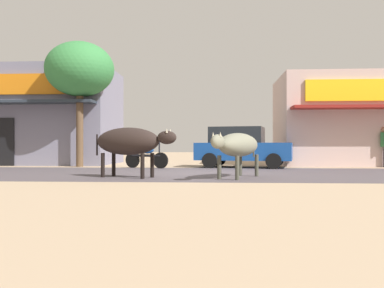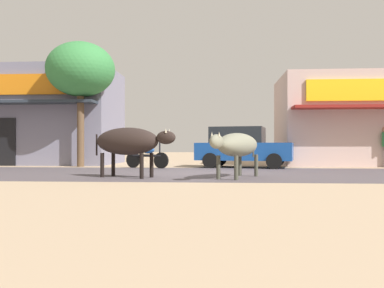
{
  "view_description": "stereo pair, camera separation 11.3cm",
  "coord_description": "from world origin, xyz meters",
  "px_view_note": "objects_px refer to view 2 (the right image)",
  "views": [
    {
      "loc": [
        0.53,
        -13.04,
        0.9
      ],
      "look_at": [
        -0.34,
        0.77,
        0.94
      ],
      "focal_mm": 38.3,
      "sensor_mm": 36.0,
      "label": 1
    },
    {
      "loc": [
        0.64,
        -13.03,
        0.9
      ],
      "look_at": [
        -0.34,
        0.77,
        0.94
      ],
      "focal_mm": 38.3,
      "sensor_mm": 36.0,
      "label": 2
    }
  ],
  "objects_px": {
    "cow_near_brown": "(129,142)",
    "cow_far_dark": "(237,145)",
    "parked_motorcycle": "(148,156)",
    "roadside_tree": "(81,70)",
    "parked_hatchback_car": "(243,147)"
  },
  "relations": [
    {
      "from": "cow_near_brown",
      "to": "cow_far_dark",
      "type": "distance_m",
      "value": 3.03
    },
    {
      "from": "cow_near_brown",
      "to": "cow_far_dark",
      "type": "xyz_separation_m",
      "value": [
        3.03,
        0.02,
        -0.1
      ]
    },
    {
      "from": "parked_motorcycle",
      "to": "cow_far_dark",
      "type": "height_order",
      "value": "cow_far_dark"
    },
    {
      "from": "parked_motorcycle",
      "to": "cow_far_dark",
      "type": "relative_size",
      "value": 0.67
    },
    {
      "from": "parked_motorcycle",
      "to": "cow_near_brown",
      "type": "height_order",
      "value": "cow_near_brown"
    },
    {
      "from": "roadside_tree",
      "to": "cow_far_dark",
      "type": "bearing_deg",
      "value": -41.01
    },
    {
      "from": "cow_near_brown",
      "to": "cow_far_dark",
      "type": "relative_size",
      "value": 0.94
    },
    {
      "from": "roadside_tree",
      "to": "cow_near_brown",
      "type": "xyz_separation_m",
      "value": [
        3.31,
        -5.52,
        -3.06
      ]
    },
    {
      "from": "parked_motorcycle",
      "to": "cow_far_dark",
      "type": "bearing_deg",
      "value": -54.45
    },
    {
      "from": "parked_hatchback_car",
      "to": "cow_far_dark",
      "type": "distance_m",
      "value": 5.5
    },
    {
      "from": "cow_far_dark",
      "to": "roadside_tree",
      "type": "bearing_deg",
      "value": 138.99
    },
    {
      "from": "roadside_tree",
      "to": "cow_near_brown",
      "type": "relative_size",
      "value": 2.06
    },
    {
      "from": "cow_near_brown",
      "to": "roadside_tree",
      "type": "bearing_deg",
      "value": 120.9
    },
    {
      "from": "parked_hatchback_car",
      "to": "cow_near_brown",
      "type": "distance_m",
      "value": 6.51
    },
    {
      "from": "parked_hatchback_car",
      "to": "parked_motorcycle",
      "type": "distance_m",
      "value": 3.88
    }
  ]
}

